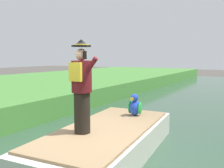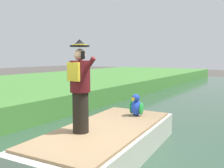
{
  "view_description": "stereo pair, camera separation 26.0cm",
  "coord_description": "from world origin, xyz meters",
  "views": [
    {
      "loc": [
        2.77,
        -3.74,
        2.23
      ],
      "look_at": [
        -0.08,
        1.03,
        1.61
      ],
      "focal_mm": 39.79,
      "sensor_mm": 36.0,
      "label": 1
    },
    {
      "loc": [
        2.99,
        -3.6,
        2.23
      ],
      "look_at": [
        -0.08,
        1.03,
        1.61
      ],
      "focal_mm": 39.79,
      "sensor_mm": 36.0,
      "label": 2
    }
  ],
  "objects": [
    {
      "name": "person_pirate",
      "position": [
        -0.21,
        0.1,
        1.64
      ],
      "size": [
        0.61,
        0.42,
        1.85
      ],
      "rotation": [
        0.0,
        0.0,
        -0.11
      ],
      "color": "black",
      "rests_on": "boat"
    },
    {
      "name": "parrot_plush",
      "position": [
        0.06,
        1.95,
        0.95
      ],
      "size": [
        0.36,
        0.35,
        0.57
      ],
      "color": "blue",
      "rests_on": "boat"
    },
    {
      "name": "boat",
      "position": [
        0.0,
        0.7,
        0.4
      ],
      "size": [
        2.2,
        4.36,
        0.61
      ],
      "color": "silver",
      "rests_on": "canal_water"
    },
    {
      "name": "canal_water",
      "position": [
        0.0,
        0.0,
        0.05
      ],
      "size": [
        6.04,
        48.0,
        0.1
      ],
      "primitive_type": "cube",
      "color": "#33513D",
      "rests_on": "ground"
    }
  ]
}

